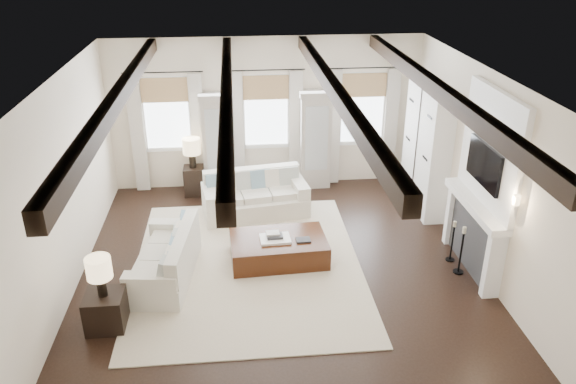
{
  "coord_description": "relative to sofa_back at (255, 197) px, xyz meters",
  "views": [
    {
      "loc": [
        -0.64,
        -7.63,
        5.11
      ],
      "look_at": [
        0.18,
        0.79,
        1.15
      ],
      "focal_mm": 35.0,
      "sensor_mm": 36.0,
      "label": 1
    }
  ],
  "objects": [
    {
      "name": "ottoman",
      "position": [
        0.32,
        -1.8,
        -0.14
      ],
      "size": [
        1.65,
        1.08,
        0.42
      ],
      "primitive_type": "cube",
      "rotation": [
        0.0,
        0.0,
        0.05
      ],
      "color": "black",
      "rests_on": "ground"
    },
    {
      "name": "lamp_back",
      "position": [
        -1.24,
        1.01,
        0.69
      ],
      "size": [
        0.37,
        0.37,
        0.63
      ],
      "color": "black",
      "rests_on": "side_table_back"
    },
    {
      "name": "side_table_back",
      "position": [
        -1.24,
        1.01,
        -0.05
      ],
      "size": [
        0.41,
        0.41,
        0.61
      ],
      "primitive_type": "cube",
      "color": "black",
      "rests_on": "ground"
    },
    {
      "name": "book_loose",
      "position": [
        0.72,
        -1.91,
        0.08
      ],
      "size": [
        0.25,
        0.19,
        0.03
      ],
      "primitive_type": "cube",
      "rotation": [
        0.0,
        0.0,
        0.05
      ],
      "color": "#262628",
      "rests_on": "ottoman"
    },
    {
      "name": "book_upper",
      "position": [
        0.23,
        -1.77,
        0.16
      ],
      "size": [
        0.23,
        0.18,
        0.03
      ],
      "primitive_type": "cube",
      "rotation": [
        0.0,
        0.0,
        0.05
      ],
      "color": "beige",
      "rests_on": "book_lower"
    },
    {
      "name": "lamp_front",
      "position": [
        -2.24,
        -3.31,
        0.58
      ],
      "size": [
        0.35,
        0.35,
        0.6
      ],
      "color": "black",
      "rests_on": "side_table_front"
    },
    {
      "name": "book_lower",
      "position": [
        0.26,
        -1.81,
        0.13
      ],
      "size": [
        0.27,
        0.21,
        0.04
      ],
      "primitive_type": "cube",
      "rotation": [
        0.0,
        0.0,
        0.05
      ],
      "color": "#262628",
      "rests_on": "tray"
    },
    {
      "name": "ground",
      "position": [
        0.33,
        -2.32,
        -0.35
      ],
      "size": [
        7.5,
        7.5,
        0.0
      ],
      "primitive_type": "plane",
      "color": "black",
      "rests_on": "ground"
    },
    {
      "name": "room_shell",
      "position": [
        1.08,
        -1.43,
        1.54
      ],
      "size": [
        6.54,
        7.54,
        3.22
      ],
      "color": "#F5E5CD",
      "rests_on": "ground"
    },
    {
      "name": "candlestick_near",
      "position": [
        3.23,
        -2.46,
        -0.0
      ],
      "size": [
        0.17,
        0.17,
        0.84
      ],
      "color": "black",
      "rests_on": "ground"
    },
    {
      "name": "side_table_front",
      "position": [
        -2.24,
        -3.31,
        -0.09
      ],
      "size": [
        0.53,
        0.53,
        0.53
      ],
      "primitive_type": "cube",
      "color": "black",
      "rests_on": "ground"
    },
    {
      "name": "tray",
      "position": [
        0.26,
        -1.84,
        0.09
      ],
      "size": [
        0.52,
        0.41,
        0.04
      ],
      "primitive_type": "cube",
      "rotation": [
        0.0,
        0.0,
        0.05
      ],
      "color": "white",
      "rests_on": "ottoman"
    },
    {
      "name": "sofa_back",
      "position": [
        0.0,
        0.0,
        0.0
      ],
      "size": [
        2.12,
        1.2,
        0.86
      ],
      "color": "silver",
      "rests_on": "ground"
    },
    {
      "name": "area_rug",
      "position": [
        -0.2,
        -1.92,
        -0.34
      ],
      "size": [
        3.73,
        4.58,
        0.02
      ],
      "primitive_type": "cube",
      "color": "beige",
      "rests_on": "ground"
    },
    {
      "name": "sofa_left",
      "position": [
        -1.48,
        -2.16,
        -0.02
      ],
      "size": [
        1.07,
        1.97,
        0.81
      ],
      "color": "silver",
      "rests_on": "ground"
    },
    {
      "name": "candlestick_far",
      "position": [
        3.23,
        -2.08,
        -0.04
      ],
      "size": [
        0.15,
        0.15,
        0.74
      ],
      "color": "black",
      "rests_on": "ground"
    }
  ]
}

